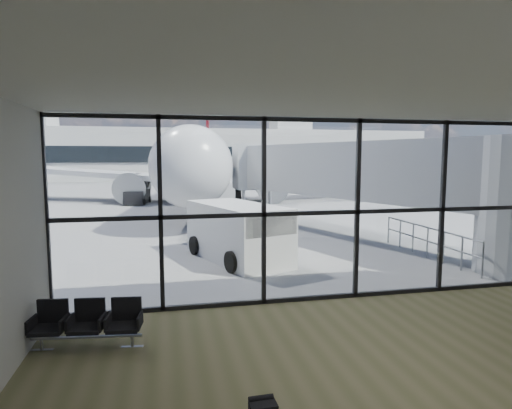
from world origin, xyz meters
name	(u,v)px	position (x,y,z in m)	size (l,w,h in m)	color
ground	(195,188)	(0.00, 40.00, 0.00)	(220.00, 220.00, 0.00)	slate
lounge_shell	(433,225)	(0.00, -4.80, 2.65)	(12.02, 8.01, 4.51)	#656440
glass_curtain_wall	(312,211)	(0.00, 0.00, 2.25)	(12.10, 0.12, 4.50)	white
jet_bridge	(365,176)	(4.90, 7.07, 2.76)	(8.00, 16.50, 4.33)	#B0B3B6
apron_railing	(427,238)	(5.60, 3.50, 0.72)	(0.06, 5.46, 1.11)	gray
far_terminal	(181,153)	(-0.59, 61.97, 4.21)	(80.00, 12.20, 11.00)	#A4A4A0
tree_3	(26,151)	(-27.00, 72.00, 4.63)	(4.95, 4.95, 7.12)	#382619
tree_4	(62,148)	(-21.00, 72.00, 5.25)	(5.61, 5.61, 8.07)	#382619
tree_5	(98,144)	(-15.00, 72.00, 5.88)	(6.27, 6.27, 9.03)	#382619
seating_row	(88,321)	(-4.96, -1.60, 0.49)	(2.00, 0.79, 0.89)	gray
airliner	(204,163)	(-0.17, 26.94, 3.06)	(33.41, 38.87, 10.03)	silver
service_van	(239,232)	(-1.01, 4.56, 1.00)	(3.27, 4.85, 1.94)	silver
belt_loader	(138,196)	(-5.50, 24.11, 0.60)	(2.02, 4.07, 1.79)	black
mobile_stairs	(4,211)	(-12.34, 16.39, 0.57)	(2.63, 3.73, 2.39)	yellow
traffic_cone_a	(207,224)	(-1.48, 11.11, 0.26)	(0.38, 0.38, 0.54)	#FF4F0D
traffic_cone_b	(233,226)	(-0.28, 10.31, 0.28)	(0.42, 0.42, 0.60)	orange
traffic_cone_c	(236,212)	(0.77, 15.86, 0.25)	(0.36, 0.36, 0.52)	orange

